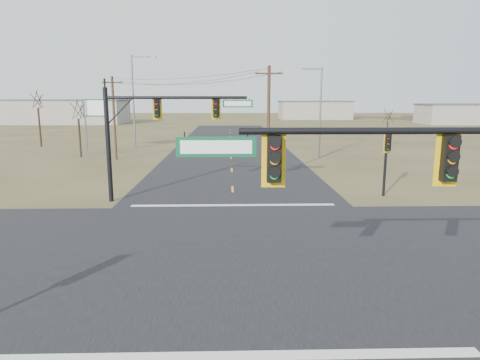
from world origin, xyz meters
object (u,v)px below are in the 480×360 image
object	(u,v)px
mast_arm_near	(445,177)
bare_tree_c	(388,115)
mast_arm_far	(158,120)
utility_pole_far	(114,117)
streetlight_a	(319,107)
bare_tree_a	(78,109)
bare_tree_b	(37,99)
streetlight_c	(135,97)
pedestal_signal_ne	(387,149)
utility_pole_near	(268,120)
highway_sign	(95,115)

from	to	relation	value
mast_arm_near	bare_tree_c	bearing A→B (deg)	72.12
mast_arm_far	utility_pole_far	size ratio (longest dim) A/B	1.06
mast_arm_far	streetlight_a	xyz separation A→B (m)	(13.60, 19.05, 0.27)
bare_tree_a	bare_tree_b	distance (m)	13.36
mast_arm_near	utility_pole_far	size ratio (longest dim) A/B	1.24
mast_arm_near	streetlight_a	xyz separation A→B (m)	(4.40, 35.36, 0.75)
streetlight_c	bare_tree_b	world-z (taller)	streetlight_c
streetlight_c	bare_tree_c	world-z (taller)	streetlight_c
pedestal_signal_ne	bare_tree_a	bearing A→B (deg)	119.12
pedestal_signal_ne	bare_tree_b	bearing A→B (deg)	115.16
mast_arm_near	bare_tree_a	bearing A→B (deg)	120.71
mast_arm_far	pedestal_signal_ne	world-z (taller)	mast_arm_far
bare_tree_c	utility_pole_far	bearing A→B (deg)	-165.16
mast_arm_near	streetlight_c	bearing A→B (deg)	111.23
mast_arm_near	bare_tree_a	distance (m)	41.81
streetlight_c	streetlight_a	bearing A→B (deg)	-7.64
utility_pole_far	streetlight_a	size ratio (longest dim) A/B	0.89
utility_pole_near	mast_arm_far	bearing A→B (deg)	-134.03
pedestal_signal_ne	utility_pole_near	distance (m)	9.77
utility_pole_far	bare_tree_b	xyz separation A→B (m)	(-12.80, 12.11, 1.70)
utility_pole_near	bare_tree_b	bearing A→B (deg)	140.57
utility_pole_near	mast_arm_near	bearing A→B (deg)	-85.50
pedestal_signal_ne	bare_tree_c	size ratio (longest dim) A/B	0.80
mast_arm_far	utility_pole_near	size ratio (longest dim) A/B	1.02
streetlight_c	bare_tree_c	xyz separation A→B (m)	(30.98, -1.94, -2.24)
bare_tree_a	highway_sign	bearing A→B (deg)	87.14
pedestal_signal_ne	utility_pole_near	xyz separation A→B (m)	(-6.94, 6.72, 1.45)
highway_sign	bare_tree_b	xyz separation A→B (m)	(-8.81, 5.17, 1.77)
utility_pole_far	bare_tree_c	distance (m)	32.09
utility_pole_near	bare_tree_c	world-z (taller)	utility_pole_near
streetlight_a	streetlight_c	distance (m)	22.86
utility_pole_far	streetlight_c	distance (m)	10.36
mast_arm_near	bare_tree_c	world-z (taller)	mast_arm_near
utility_pole_near	streetlight_c	size ratio (longest dim) A/B	0.76
utility_pole_near	bare_tree_c	distance (m)	24.84
pedestal_signal_ne	bare_tree_c	xyz separation A→B (m)	(9.41, 25.42, 1.05)
mast_arm_far	bare_tree_b	world-z (taller)	bare_tree_b
utility_pole_near	bare_tree_a	xyz separation A→B (m)	(-18.92, 12.39, 0.56)
mast_arm_near	highway_sign	bearing A→B (deg)	117.32
utility_pole_far	highway_sign	world-z (taller)	utility_pole_far
utility_pole_far	bare_tree_c	xyz separation A→B (m)	(31.02, 8.22, -0.24)
pedestal_signal_ne	streetlight_c	world-z (taller)	streetlight_c
utility_pole_near	bare_tree_a	size ratio (longest dim) A/B	1.35
pedestal_signal_ne	streetlight_a	bearing A→B (deg)	67.66
pedestal_signal_ne	highway_sign	xyz separation A→B (m)	(-25.60, 24.15, 1.23)
bare_tree_c	streetlight_c	bearing A→B (deg)	176.41
pedestal_signal_ne	streetlight_a	size ratio (longest dim) A/B	0.45
pedestal_signal_ne	highway_sign	world-z (taller)	highway_sign
pedestal_signal_ne	utility_pole_near	bearing A→B (deg)	111.48
mast_arm_near	bare_tree_b	bearing A→B (deg)	123.16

